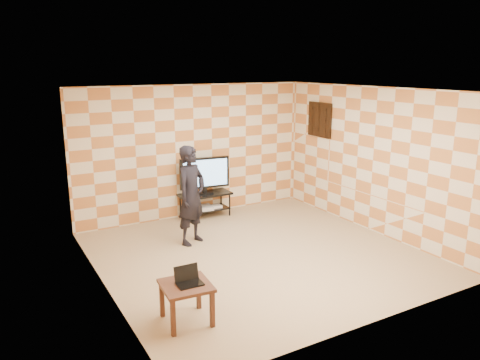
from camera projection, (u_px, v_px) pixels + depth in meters
name	position (u px, v px, depth m)	size (l,w,h in m)	color
floor	(258.00, 254.00, 7.79)	(5.00, 5.00, 0.00)	tan
wall_back	(194.00, 151.00, 9.58)	(5.00, 0.02, 2.70)	beige
wall_front	(373.00, 219.00, 5.36)	(5.00, 0.02, 2.70)	beige
wall_left	(100.00, 197.00, 6.27)	(0.02, 5.00, 2.70)	beige
wall_right	(373.00, 160.00, 8.67)	(0.02, 5.00, 2.70)	beige
ceiling	(259.00, 90.00, 7.14)	(5.00, 5.00, 0.02)	white
wall_art	(320.00, 120.00, 9.82)	(0.04, 0.72, 0.72)	black
tv_stand	(205.00, 200.00, 9.65)	(1.07, 0.48, 0.50)	black
tv	(205.00, 174.00, 9.51)	(1.04, 0.23, 0.75)	black
dvd_player	(201.00, 208.00, 9.60)	(0.45, 0.32, 0.07)	#B7B7BA
game_console	(216.00, 206.00, 9.76)	(0.23, 0.16, 0.05)	silver
side_table	(186.00, 291.00, 5.67)	(0.63, 0.63, 0.50)	#3D1E12
laptop	(188.00, 279.00, 5.66)	(0.32, 0.25, 0.21)	black
person	(191.00, 195.00, 8.11)	(0.64, 0.42, 1.74)	black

